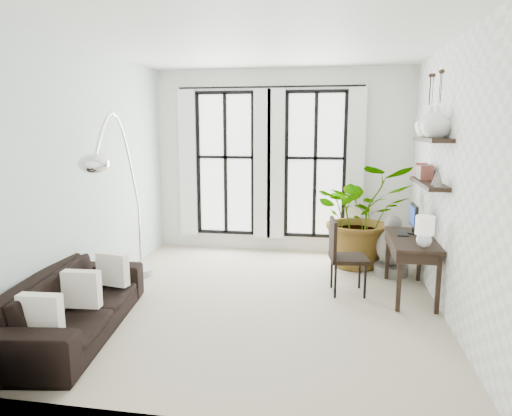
% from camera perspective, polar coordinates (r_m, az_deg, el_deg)
% --- Properties ---
extents(floor, '(5.00, 5.00, 0.00)m').
position_cam_1_polar(floor, '(6.02, 0.25, -11.40)').
color(floor, '#B9AE93').
rests_on(floor, ground).
extents(ceiling, '(5.00, 5.00, 0.00)m').
position_cam_1_polar(ceiling, '(5.69, 0.28, 20.17)').
color(ceiling, white).
rests_on(ceiling, wall_back).
extents(wall_left, '(0.00, 5.00, 5.00)m').
position_cam_1_polar(wall_left, '(6.39, -20.10, 4.05)').
color(wall_left, silver).
rests_on(wall_left, floor).
extents(wall_right, '(0.00, 5.00, 5.00)m').
position_cam_1_polar(wall_right, '(5.72, 23.16, 3.21)').
color(wall_right, white).
rests_on(wall_right, floor).
extents(wall_back, '(4.50, 0.00, 4.50)m').
position_cam_1_polar(wall_back, '(8.10, 3.16, 5.78)').
color(wall_back, white).
rests_on(wall_back, floor).
extents(windows, '(3.26, 0.13, 2.65)m').
position_cam_1_polar(windows, '(8.06, 1.68, 5.48)').
color(windows, white).
rests_on(windows, wall_back).
extents(wall_shelves, '(0.25, 1.30, 0.60)m').
position_cam_1_polar(wall_shelves, '(6.21, 20.83, 5.03)').
color(wall_shelves, black).
rests_on(wall_shelves, wall_right).
extents(sofa, '(1.19, 2.37, 0.66)m').
position_cam_1_polar(sofa, '(5.38, -21.78, -11.01)').
color(sofa, black).
rests_on(sofa, floor).
extents(throw_pillows, '(0.40, 1.52, 0.40)m').
position_cam_1_polar(throw_pillows, '(5.28, -20.96, -9.43)').
color(throw_pillows, white).
rests_on(throw_pillows, sofa).
extents(plant, '(1.74, 1.59, 1.66)m').
position_cam_1_polar(plant, '(7.42, 13.02, -0.87)').
color(plant, '#2D7228').
rests_on(plant, floor).
extents(desk, '(0.56, 1.32, 1.17)m').
position_cam_1_polar(desk, '(6.25, 18.93, -4.14)').
color(desk, black).
rests_on(desk, floor).
extents(desk_chair, '(0.54, 0.54, 1.01)m').
position_cam_1_polar(desk_chair, '(6.18, 10.67, -5.34)').
color(desk_chair, black).
rests_on(desk_chair, floor).
extents(arc_lamp, '(0.74, 2.24, 2.38)m').
position_cam_1_polar(arc_lamp, '(5.88, -16.85, 6.26)').
color(arc_lamp, silver).
rests_on(arc_lamp, floor).
extents(buddha, '(0.51, 0.51, 0.91)m').
position_cam_1_polar(buddha, '(7.17, 16.61, -5.05)').
color(buddha, gray).
rests_on(buddha, floor).
extents(vase_a, '(0.37, 0.37, 0.38)m').
position_cam_1_polar(vase_a, '(5.90, 21.69, 9.99)').
color(vase_a, white).
rests_on(vase_a, shelf_upper).
extents(vase_b, '(0.37, 0.37, 0.38)m').
position_cam_1_polar(vase_b, '(6.30, 20.94, 10.00)').
color(vase_b, white).
rests_on(vase_b, shelf_upper).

